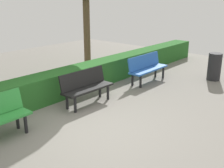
{
  "coord_description": "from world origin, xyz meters",
  "views": [
    {
      "loc": [
        3.59,
        3.92,
        2.7
      ],
      "look_at": [
        -1.41,
        -0.44,
        0.55
      ],
      "focal_mm": 44.65,
      "sensor_mm": 36.0,
      "label": 1
    }
  ],
  "objects": [
    {
      "name": "bench_black",
      "position": [
        -1.03,
        -0.98,
        0.48
      ],
      "size": [
        1.46,
        0.48,
        0.86
      ],
      "rotation": [
        0.0,
        0.0,
        -0.01
      ],
      "color": "black",
      "rests_on": "ground_plane"
    },
    {
      "name": "hedge_row",
      "position": [
        -1.15,
        -1.92,
        0.35
      ],
      "size": [
        13.52,
        0.67,
        0.71
      ],
      "primitive_type": "cube",
      "color": "#266023",
      "rests_on": "ground_plane"
    },
    {
      "name": "trash_bin",
      "position": [
        -5.23,
        0.66,
        0.44
      ],
      "size": [
        0.42,
        0.42,
        0.89
      ],
      "primitive_type": "cylinder",
      "color": "#262628",
      "rests_on": "ground_plane"
    },
    {
      "name": "bench_blue",
      "position": [
        -3.63,
        -0.9,
        0.48
      ],
      "size": [
        1.62,
        0.48,
        0.86
      ],
      "rotation": [
        0.0,
        0.0,
        0.01
      ],
      "color": "blue",
      "rests_on": "ground_plane"
    },
    {
      "name": "ground_plane",
      "position": [
        0.0,
        0.0,
        0.0
      ],
      "size": [
        17.52,
        17.52,
        0.0
      ],
      "primitive_type": "plane",
      "color": "gray"
    }
  ]
}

